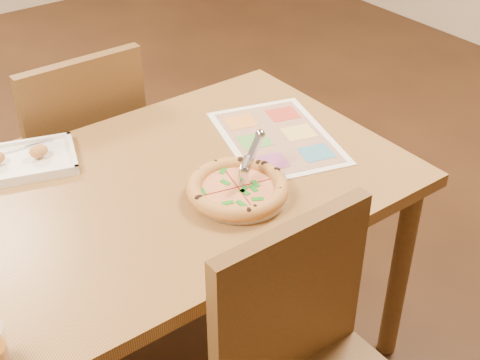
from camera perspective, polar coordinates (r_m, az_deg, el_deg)
dining_table at (r=1.87m, az=-5.94°, el=-2.51°), size 1.30×0.85×0.72m
chair_far at (r=2.37m, az=-13.55°, el=3.26°), size 0.42×0.42×0.47m
plate at (r=1.77m, az=0.00°, el=-1.15°), size 0.31×0.31×0.01m
pizza at (r=1.75m, az=-0.20°, el=-0.72°), size 0.27×0.27×0.04m
pizza_cutter at (r=1.76m, az=0.86°, el=1.87°), size 0.14×0.09×0.09m
appetizer_tray at (r=1.98m, az=-18.02°, el=1.50°), size 0.33×0.28×0.06m
menu at (r=2.02m, az=3.18°, el=3.66°), size 0.42×0.50×0.00m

